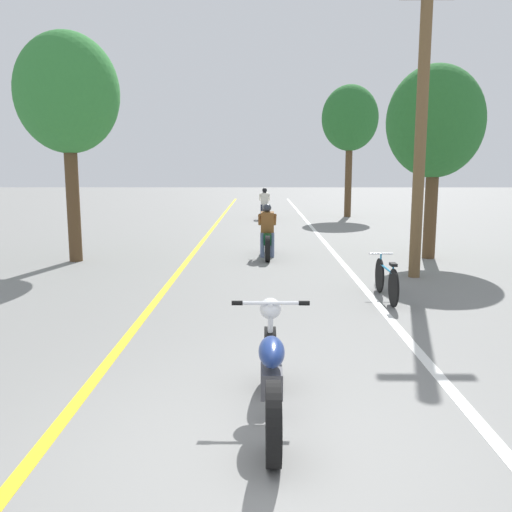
{
  "coord_description": "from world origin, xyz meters",
  "views": [
    {
      "loc": [
        0.15,
        -4.05,
        2.34
      ],
      "look_at": [
        0.08,
        4.69,
        0.9
      ],
      "focal_mm": 38.0,
      "sensor_mm": 36.0,
      "label": 1
    }
  ],
  "objects_px": {
    "roadside_tree_right_far": "(350,119)",
    "roadside_tree_left": "(67,95)",
    "bicycle_parked": "(386,280)",
    "motorcycle_foreground": "(271,372)",
    "roadside_tree_right_near": "(435,123)",
    "motorcycle_rider_lead": "(267,237)",
    "motorcycle_rider_far": "(265,207)",
    "utility_pole": "(421,123)"
  },
  "relations": [
    {
      "from": "roadside_tree_left",
      "to": "motorcycle_rider_lead",
      "type": "xyz_separation_m",
      "value": [
        4.82,
        0.67,
        -3.52
      ]
    },
    {
      "from": "roadside_tree_right_near",
      "to": "motorcycle_rider_lead",
      "type": "xyz_separation_m",
      "value": [
        -4.19,
        0.15,
        -2.9
      ]
    },
    {
      "from": "utility_pole",
      "to": "roadside_tree_right_far",
      "type": "distance_m",
      "value": 14.47
    },
    {
      "from": "utility_pole",
      "to": "motorcycle_rider_far",
      "type": "xyz_separation_m",
      "value": [
        -3.13,
        13.31,
        -2.7
      ]
    },
    {
      "from": "motorcycle_foreground",
      "to": "motorcycle_rider_far",
      "type": "relative_size",
      "value": 1.06
    },
    {
      "from": "roadside_tree_right_near",
      "to": "roadside_tree_right_far",
      "type": "bearing_deg",
      "value": 91.03
    },
    {
      "from": "utility_pole",
      "to": "roadside_tree_right_near",
      "type": "distance_m",
      "value": 2.67
    },
    {
      "from": "motorcycle_rider_far",
      "to": "bicycle_parked",
      "type": "height_order",
      "value": "motorcycle_rider_far"
    },
    {
      "from": "roadside_tree_right_far",
      "to": "roadside_tree_left",
      "type": "height_order",
      "value": "roadside_tree_right_far"
    },
    {
      "from": "roadside_tree_right_near",
      "to": "motorcycle_rider_lead",
      "type": "height_order",
      "value": "roadside_tree_right_near"
    },
    {
      "from": "roadside_tree_right_far",
      "to": "motorcycle_foreground",
      "type": "bearing_deg",
      "value": -100.89
    },
    {
      "from": "motorcycle_rider_lead",
      "to": "motorcycle_rider_far",
      "type": "relative_size",
      "value": 1.04
    },
    {
      "from": "roadside_tree_right_far",
      "to": "motorcycle_rider_lead",
      "type": "bearing_deg",
      "value": -108.64
    },
    {
      "from": "roadside_tree_right_near",
      "to": "motorcycle_rider_lead",
      "type": "distance_m",
      "value": 5.1
    },
    {
      "from": "bicycle_parked",
      "to": "motorcycle_foreground",
      "type": "bearing_deg",
      "value": -114.64
    },
    {
      "from": "utility_pole",
      "to": "roadside_tree_left",
      "type": "xyz_separation_m",
      "value": [
        -7.96,
        1.93,
        0.81
      ]
    },
    {
      "from": "roadside_tree_left",
      "to": "bicycle_parked",
      "type": "bearing_deg",
      "value": -29.7
    },
    {
      "from": "roadside_tree_right_far",
      "to": "motorcycle_rider_far",
      "type": "height_order",
      "value": "roadside_tree_right_far"
    },
    {
      "from": "roadside_tree_right_near",
      "to": "roadside_tree_right_far",
      "type": "height_order",
      "value": "roadside_tree_right_far"
    },
    {
      "from": "utility_pole",
      "to": "roadside_tree_left",
      "type": "relative_size",
      "value": 1.14
    },
    {
      "from": "roadside_tree_right_far",
      "to": "roadside_tree_left",
      "type": "relative_size",
      "value": 1.1
    },
    {
      "from": "roadside_tree_right_far",
      "to": "bicycle_parked",
      "type": "xyz_separation_m",
      "value": [
        -1.91,
        -16.39,
        -4.19
      ]
    },
    {
      "from": "roadside_tree_right_near",
      "to": "roadside_tree_right_far",
      "type": "relative_size",
      "value": 0.8
    },
    {
      "from": "roadside_tree_right_far",
      "to": "bicycle_parked",
      "type": "distance_m",
      "value": 17.02
    },
    {
      "from": "roadside_tree_left",
      "to": "motorcycle_rider_far",
      "type": "bearing_deg",
      "value": 66.98
    },
    {
      "from": "utility_pole",
      "to": "roadside_tree_right_far",
      "type": "height_order",
      "value": "utility_pole"
    },
    {
      "from": "roadside_tree_right_far",
      "to": "motorcycle_rider_lead",
      "type": "distance_m",
      "value": 13.07
    },
    {
      "from": "motorcycle_rider_far",
      "to": "bicycle_parked",
      "type": "distance_m",
      "value": 15.45
    },
    {
      "from": "roadside_tree_right_near",
      "to": "motorcycle_foreground",
      "type": "relative_size",
      "value": 2.26
    },
    {
      "from": "motorcycle_rider_lead",
      "to": "roadside_tree_left",
      "type": "bearing_deg",
      "value": -172.08
    },
    {
      "from": "utility_pole",
      "to": "motorcycle_foreground",
      "type": "relative_size",
      "value": 2.93
    },
    {
      "from": "utility_pole",
      "to": "motorcycle_rider_lead",
      "type": "relative_size",
      "value": 2.98
    },
    {
      "from": "utility_pole",
      "to": "roadside_tree_left",
      "type": "height_order",
      "value": "utility_pole"
    },
    {
      "from": "roadside_tree_right_near",
      "to": "motorcycle_rider_far",
      "type": "xyz_separation_m",
      "value": [
        -4.18,
        10.86,
        -2.9
      ]
    },
    {
      "from": "roadside_tree_right_far",
      "to": "motorcycle_foreground",
      "type": "height_order",
      "value": "roadside_tree_right_far"
    },
    {
      "from": "utility_pole",
      "to": "roadside_tree_right_near",
      "type": "height_order",
      "value": "utility_pole"
    },
    {
      "from": "roadside_tree_right_near",
      "to": "bicycle_parked",
      "type": "height_order",
      "value": "roadside_tree_right_near"
    },
    {
      "from": "motorcycle_rider_far",
      "to": "roadside_tree_left",
      "type": "bearing_deg",
      "value": -113.02
    },
    {
      "from": "motorcycle_foreground",
      "to": "motorcycle_rider_lead",
      "type": "height_order",
      "value": "motorcycle_rider_lead"
    },
    {
      "from": "motorcycle_foreground",
      "to": "bicycle_parked",
      "type": "relative_size",
      "value": 1.24
    },
    {
      "from": "utility_pole",
      "to": "roadside_tree_right_near",
      "type": "xyz_separation_m",
      "value": [
        1.06,
        2.45,
        0.19
      ]
    },
    {
      "from": "motorcycle_foreground",
      "to": "roadside_tree_right_near",
      "type": "bearing_deg",
      "value": 64.95
    }
  ]
}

